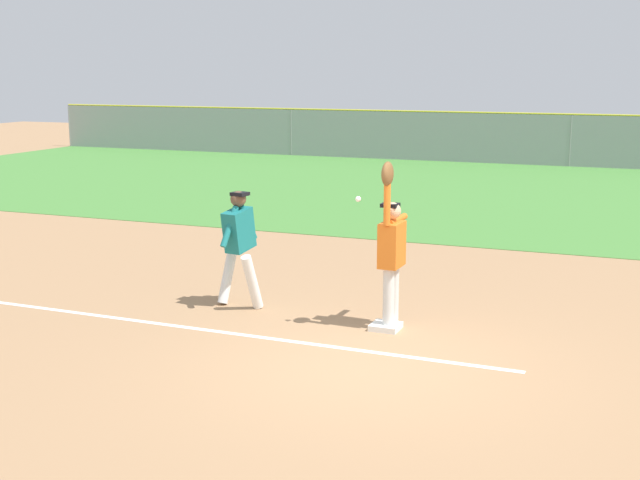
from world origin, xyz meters
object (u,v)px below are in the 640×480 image
(fielder, at_px, (391,247))
(parked_car_red, at_px, (462,137))
(baseball, at_px, (358,199))
(parked_car_black, at_px, (598,140))
(runner, at_px, (239,240))
(first_base, at_px, (386,326))

(fielder, height_order, parked_car_red, fielder)
(baseball, height_order, parked_car_black, baseball)
(runner, distance_m, parked_car_black, 24.49)
(runner, height_order, parked_car_black, runner)
(first_base, xyz_separation_m, parked_car_red, (-4.36, 24.36, 0.63))
(baseball, xyz_separation_m, parked_car_red, (-4.02, 24.54, -1.11))
(fielder, relative_size, baseball, 30.81)
(first_base, height_order, fielder, fielder)
(runner, relative_size, parked_car_red, 0.38)
(first_base, bearing_deg, baseball, -152.56)
(parked_car_black, bearing_deg, parked_car_red, 178.79)
(fielder, height_order, parked_car_black, fielder)
(runner, bearing_deg, parked_car_black, 91.71)
(fielder, relative_size, parked_car_red, 0.51)
(parked_car_black, bearing_deg, baseball, -96.23)
(first_base, xyz_separation_m, runner, (-2.33, 0.28, 0.96))
(first_base, xyz_separation_m, baseball, (-0.35, -0.18, 1.74))
(first_base, distance_m, parked_car_black, 24.58)
(fielder, xyz_separation_m, parked_car_black, (0.91, 24.47, -0.45))
(first_base, height_order, runner, runner)
(first_base, xyz_separation_m, parked_car_black, (0.94, 24.55, 0.63))
(fielder, bearing_deg, first_base, 68.92)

